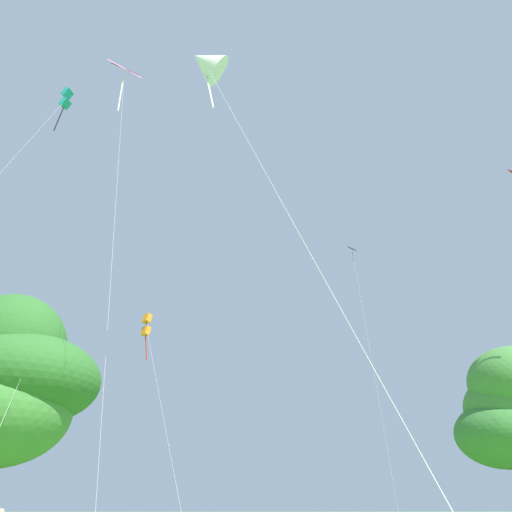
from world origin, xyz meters
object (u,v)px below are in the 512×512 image
Objects in this scene: kite_purple_streamer at (22,379)px; kite_black_large at (356,271)px; kite_orange_box at (146,326)px; kite_teal_box at (65,101)px; kite_white_distant at (207,64)px; kite_pink_low at (123,81)px; tree_left_oak at (10,384)px; tree_right_cluster at (510,410)px.

kite_black_large is at bearing 47.97° from kite_purple_streamer.
kite_purple_streamer is at bearing -110.01° from kite_orange_box.
kite_purple_streamer is at bearing -57.33° from kite_teal_box.
kite_white_distant reaches higher than kite_purple_streamer.
kite_pink_low is at bearing 122.15° from kite_white_distant.
kite_pink_low is at bearing -32.82° from tree_left_oak.
kite_orange_box is (-17.08, -13.69, -10.51)m from kite_black_large.
kite_purple_streamer is 0.63× the size of kite_white_distant.
tree_right_cluster is (26.86, 6.65, 0.19)m from tree_left_oak.
kite_teal_box reaches higher than kite_black_large.
kite_orange_box is (6.08, 4.35, -14.00)m from kite_teal_box.
kite_purple_streamer is 19.99m from kite_teal_box.
kite_purple_streamer is 14.42m from kite_white_distant.
kite_pink_low reaches higher than kite_purple_streamer.
kite_pink_low is (2.03, 0.36, 16.99)m from kite_purple_streamer.
kite_black_large is 1.00× the size of kite_pink_low.
tree_left_oak is at bearing -54.53° from kite_teal_box.
kite_white_distant reaches higher than tree_left_oak.
kite_white_distant is at bearing -50.51° from tree_left_oak.
kite_black_large is 20.73m from tree_right_cluster.
kite_pink_low is (-18.27, -22.16, 1.21)m from kite_black_large.
kite_pink_low is (-5.47, 8.70, 7.92)m from kite_white_distant.
kite_orange_box is at bearing -178.63° from tree_right_cluster.
kite_orange_box is at bearing 69.99° from kite_purple_streamer.
tree_right_cluster is (22.04, 0.53, -4.71)m from kite_orange_box.
kite_purple_streamer is 0.38× the size of kite_teal_box.
kite_orange_box is 22.54m from tree_right_cluster.
kite_pink_low is 2.32× the size of tree_left_oak.
kite_purple_streamer is 10.77m from kite_orange_box.
kite_pink_low reaches higher than kite_black_large.
kite_pink_low is at bearing -40.06° from kite_teal_box.
kite_purple_streamer is 17.12m from kite_pink_low.
kite_orange_box is at bearing 51.80° from tree_left_oak.
tree_right_cluster is (25.25, 9.35, 0.56)m from kite_purple_streamer.
kite_teal_box is at bearing 125.47° from tree_left_oak.
tree_left_oak is (-9.10, 11.04, -8.71)m from kite_white_distant.
kite_white_distant is at bearing -48.06° from kite_purple_streamer.
kite_purple_streamer is at bearing -169.98° from kite_pink_low.
kite_white_distant is (7.49, -8.34, 9.08)m from kite_purple_streamer.
kite_teal_box reaches higher than tree_right_cluster.
kite_pink_low reaches higher than tree_left_oak.
kite_black_large is 33.31m from tree_left_oak.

